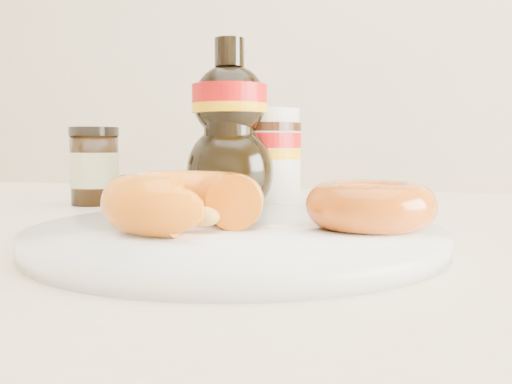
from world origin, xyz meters
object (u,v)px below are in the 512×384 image
(donut_bitten, at_px, (184,201))
(nutella_jar, at_px, (266,155))
(plate, at_px, (237,235))
(dining_table, at_px, (170,323))
(donut_whole, at_px, (370,205))
(syrup_bottle, at_px, (230,126))
(dark_jar, at_px, (95,167))

(donut_bitten, relative_size, nutella_jar, 0.99)
(donut_bitten, bearing_deg, plate, 33.18)
(dining_table, height_order, donut_bitten, donut_bitten)
(donut_whole, bearing_deg, dining_table, 166.11)
(donut_whole, relative_size, syrup_bottle, 0.50)
(nutella_jar, distance_m, syrup_bottle, 0.07)
(dining_table, xyz_separation_m, donut_bitten, (0.05, -0.08, 0.12))
(plate, xyz_separation_m, donut_whole, (0.09, 0.02, 0.02))
(donut_whole, height_order, dark_jar, dark_jar)
(nutella_jar, bearing_deg, dark_jar, -173.00)
(nutella_jar, height_order, syrup_bottle, syrup_bottle)
(dining_table, xyz_separation_m, donut_whole, (0.17, -0.04, 0.11))
(donut_bitten, distance_m, syrup_bottle, 0.22)
(donut_bitten, relative_size, syrup_bottle, 0.61)
(donut_whole, xyz_separation_m, syrup_bottle, (-0.16, 0.17, 0.06))
(donut_bitten, relative_size, donut_whole, 1.23)
(dining_table, distance_m, plate, 0.14)
(plate, relative_size, donut_bitten, 2.65)
(donut_bitten, xyz_separation_m, syrup_bottle, (-0.04, 0.21, 0.06))
(dining_table, xyz_separation_m, nutella_jar, (0.04, 0.18, 0.14))
(syrup_bottle, bearing_deg, nutella_jar, 64.09)
(donut_whole, bearing_deg, donut_bitten, -161.52)
(plate, bearing_deg, dark_jar, 139.27)
(dark_jar, bearing_deg, donut_whole, -29.95)
(nutella_jar, bearing_deg, donut_whole, -58.48)
(donut_whole, xyz_separation_m, nutella_jar, (-0.14, 0.22, 0.03))
(plate, bearing_deg, syrup_bottle, 110.23)
(nutella_jar, bearing_deg, donut_bitten, -87.18)
(plate, distance_m, dark_jar, 0.33)
(plate, xyz_separation_m, syrup_bottle, (-0.07, 0.19, 0.08))
(donut_bitten, height_order, donut_whole, donut_bitten)
(dining_table, distance_m, syrup_bottle, 0.22)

